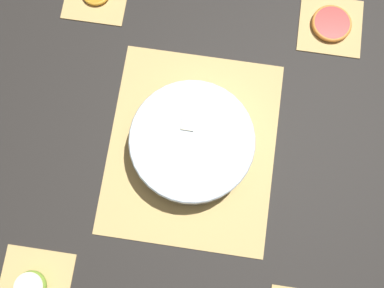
{
  "coord_description": "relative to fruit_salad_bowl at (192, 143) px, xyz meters",
  "views": [
    {
      "loc": [
        -0.22,
        -0.03,
        1.02
      ],
      "look_at": [
        0.0,
        0.0,
        0.04
      ],
      "focal_mm": 42.0,
      "sensor_mm": 36.0,
      "label": 1
    }
  ],
  "objects": [
    {
      "name": "ground_plane",
      "position": [
        0.0,
        -0.0,
        -0.05
      ],
      "size": [
        6.0,
        6.0,
        0.0
      ],
      "primitive_type": "plane",
      "color": "black"
    },
    {
      "name": "bamboo_mat_center",
      "position": [
        0.0,
        -0.0,
        -0.05
      ],
      "size": [
        0.46,
        0.38,
        0.01
      ],
      "color": "tan",
      "rests_on": "ground_plane"
    },
    {
      "name": "coaster_mat_near_right",
      "position": [
        0.35,
        -0.29,
        -0.05
      ],
      "size": [
        0.15,
        0.15,
        0.01
      ],
      "color": "tan",
      "rests_on": "ground_plane"
    },
    {
      "name": "coaster_mat_far_left",
      "position": [
        -0.35,
        0.29,
        -0.05
      ],
      "size": [
        0.15,
        0.15,
        0.01
      ],
      "color": "tan",
      "rests_on": "ground_plane"
    },
    {
      "name": "fruit_salad_bowl",
      "position": [
        0.0,
        0.0,
        0.0
      ],
      "size": [
        0.28,
        0.28,
        0.08
      ],
      "color": "silver",
      "rests_on": "bamboo_mat_center"
    },
    {
      "name": "apple_half",
      "position": [
        -0.35,
        0.29,
        -0.02
      ],
      "size": [
        0.07,
        0.07,
        0.04
      ],
      "color": "#7FAD38",
      "rests_on": "coaster_mat_far_left"
    },
    {
      "name": "grapefruit_slice",
      "position": [
        0.35,
        -0.29,
        -0.04
      ],
      "size": [
        0.1,
        0.1,
        0.01
      ],
      "color": "#B2231E",
      "rests_on": "coaster_mat_near_right"
    }
  ]
}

